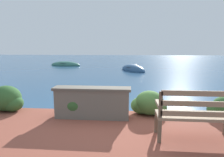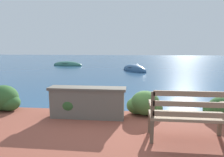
# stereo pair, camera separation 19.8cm
# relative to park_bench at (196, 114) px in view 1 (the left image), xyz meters

# --- Properties ---
(ground_plane) EXTENTS (80.00, 80.00, 0.00)m
(ground_plane) POSITION_rel_park_bench_xyz_m (-1.59, 1.52, -0.70)
(ground_plane) COLOR navy
(park_bench) EXTENTS (1.35, 0.48, 0.93)m
(park_bench) POSITION_rel_park_bench_xyz_m (0.00, 0.00, 0.00)
(park_bench) COLOR brown
(park_bench) RESTS_ON patio_terrace
(stone_wall) EXTENTS (1.78, 0.39, 0.72)m
(stone_wall) POSITION_rel_park_bench_xyz_m (-2.01, 0.95, -0.12)
(stone_wall) COLOR #666056
(stone_wall) RESTS_ON patio_terrace
(hedge_clump_far_left) EXTENTS (0.96, 0.69, 0.66)m
(hedge_clump_far_left) POSITION_rel_park_bench_xyz_m (-4.33, 1.28, -0.20)
(hedge_clump_far_left) COLOR #2D5628
(hedge_clump_far_left) RESTS_ON patio_terrace
(hedge_clump_left) EXTENTS (0.91, 0.65, 0.62)m
(hedge_clump_left) POSITION_rel_park_bench_xyz_m (-2.44, 1.09, -0.22)
(hedge_clump_left) COLOR #2D5628
(hedge_clump_left) RESTS_ON patio_terrace
(hedge_clump_centre) EXTENTS (0.87, 0.62, 0.59)m
(hedge_clump_centre) POSITION_rel_park_bench_xyz_m (-0.68, 1.29, -0.23)
(hedge_clump_centre) COLOR #426B33
(hedge_clump_centre) RESTS_ON patio_terrace
(rowboat_nearest) EXTENTS (2.40, 3.05, 0.85)m
(rowboat_nearest) POSITION_rel_park_bench_xyz_m (-0.87, 12.13, -0.63)
(rowboat_nearest) COLOR #2D517A
(rowboat_nearest) RESTS_ON ground_plane
(rowboat_mid) EXTENTS (3.26, 1.74, 0.74)m
(rowboat_mid) POSITION_rel_park_bench_xyz_m (-7.47, 15.82, -0.64)
(rowboat_mid) COLOR #336B5B
(rowboat_mid) RESTS_ON ground_plane
(mooring_buoy) EXTENTS (0.51, 0.51, 0.47)m
(mooring_buoy) POSITION_rel_park_bench_xyz_m (-0.61, 14.66, -0.62)
(mooring_buoy) COLOR white
(mooring_buoy) RESTS_ON ground_plane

